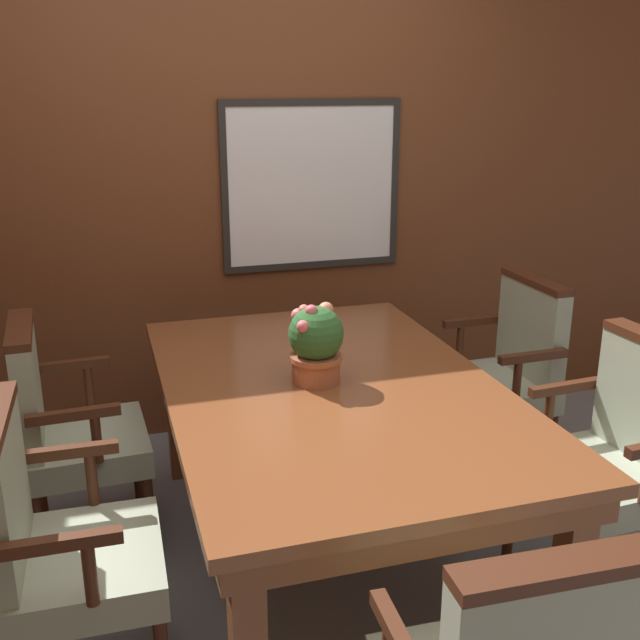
% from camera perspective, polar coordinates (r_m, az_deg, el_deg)
% --- Properties ---
extents(ground_plane, '(14.00, 14.00, 0.00)m').
position_cam_1_polar(ground_plane, '(2.89, 0.15, -20.54)').
color(ground_plane, gray).
extents(wall_back, '(7.20, 0.08, 2.45)m').
position_cam_1_polar(wall_back, '(3.83, -6.72, 9.18)').
color(wall_back, brown).
rests_on(wall_back, ground_plane).
extents(dining_table, '(1.19, 1.84, 0.73)m').
position_cam_1_polar(dining_table, '(2.78, 0.90, -6.62)').
color(dining_table, brown).
rests_on(dining_table, ground_plane).
extents(chair_left_near, '(0.47, 0.55, 0.94)m').
position_cam_1_polar(chair_left_near, '(2.38, -19.57, -15.54)').
color(chair_left_near, '#472314').
rests_on(chair_left_near, ground_plane).
extents(chair_right_near, '(0.49, 0.56, 0.94)m').
position_cam_1_polar(chair_right_near, '(2.92, 21.62, -9.23)').
color(chair_right_near, '#472314').
rests_on(chair_right_near, ground_plane).
extents(chair_right_far, '(0.47, 0.55, 0.94)m').
position_cam_1_polar(chair_right_far, '(3.57, 13.99, -3.54)').
color(chair_right_far, '#472314').
rests_on(chair_right_far, ground_plane).
extents(chair_left_far, '(0.48, 0.56, 0.94)m').
position_cam_1_polar(chair_left_far, '(3.07, -18.84, -7.59)').
color(chair_left_far, '#472314').
rests_on(chair_left_far, ground_plane).
extents(potted_plant, '(0.20, 0.20, 0.30)m').
position_cam_1_polar(potted_plant, '(2.71, -0.33, -1.75)').
color(potted_plant, '#B2603D').
rests_on(potted_plant, dining_table).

